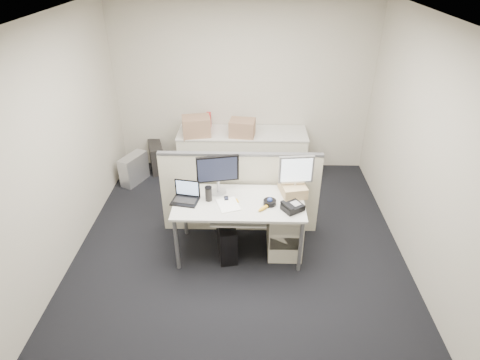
{
  "coord_description": "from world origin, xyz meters",
  "views": [
    {
      "loc": [
        0.11,
        -3.83,
        3.3
      ],
      "look_at": [
        0.01,
        0.15,
        0.93
      ],
      "focal_mm": 30.0,
      "sensor_mm": 36.0,
      "label": 1
    }
  ],
  "objects_px": {
    "monitor_main": "(218,175)",
    "desk_phone": "(293,207)",
    "laptop": "(184,194)",
    "desk": "(239,206)"
  },
  "relations": [
    {
      "from": "monitor_main",
      "to": "desk_phone",
      "type": "height_order",
      "value": "monitor_main"
    },
    {
      "from": "monitor_main",
      "to": "desk_phone",
      "type": "distance_m",
      "value": 0.94
    },
    {
      "from": "desk_phone",
      "to": "desk",
      "type": "bearing_deg",
      "value": 132.42
    },
    {
      "from": "monitor_main",
      "to": "laptop",
      "type": "height_order",
      "value": "monitor_main"
    },
    {
      "from": "desk",
      "to": "desk_phone",
      "type": "bearing_deg",
      "value": -14.24
    },
    {
      "from": "monitor_main",
      "to": "desk_phone",
      "type": "xyz_separation_m",
      "value": [
        0.85,
        -0.33,
        -0.21
      ]
    },
    {
      "from": "laptop",
      "to": "desk_phone",
      "type": "bearing_deg",
      "value": 4.15
    },
    {
      "from": "monitor_main",
      "to": "laptop",
      "type": "relative_size",
      "value": 1.65
    },
    {
      "from": "desk",
      "to": "monitor_main",
      "type": "bearing_deg",
      "value": 144.25
    },
    {
      "from": "desk",
      "to": "monitor_main",
      "type": "height_order",
      "value": "monitor_main"
    }
  ]
}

